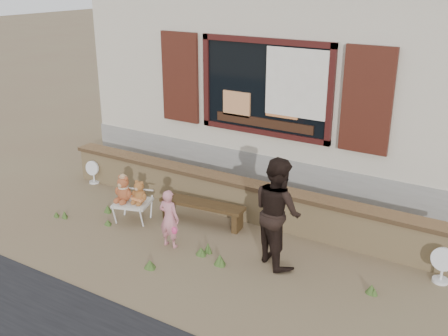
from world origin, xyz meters
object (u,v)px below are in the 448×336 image
Objects in this scene: folding_chair at (133,203)px; teddy_bear_left at (124,188)px; bench at (202,208)px; adult at (277,211)px; teddy_bear_right at (140,191)px; child at (169,219)px.

folding_chair is 0.30m from teddy_bear_left.
adult is at bearing -23.22° from bench.
teddy_bear_right is 1.01m from child.
folding_chair is 0.75× the size of child.
adult reaches higher than bench.
child is 1.67m from adult.
bench is 1.17m from folding_chair.
teddy_bear_right is 0.25× the size of adult.
teddy_bear_right is (-0.91, -0.49, 0.28)m from bench.
teddy_bear_left is at bearing -17.93° from child.
teddy_bear_left is 1.15× the size of teddy_bear_right.
teddy_bear_right is 0.43× the size of child.
teddy_bear_right is at bearing 33.18° from adult.
teddy_bear_left is at bearing -180.00° from folding_chair.
teddy_bear_left reaches higher than folding_chair.
folding_chair is 2.67m from adult.
adult is (1.59, -0.47, 0.52)m from bench.
adult is (2.63, 0.06, 0.48)m from folding_chair.
teddy_bear_left reaches higher than teddy_bear_right.
teddy_bear_right is (0.13, 0.04, 0.23)m from folding_chair.
adult is (2.50, 0.02, 0.25)m from teddy_bear_right.
bench is 0.93× the size of adult.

